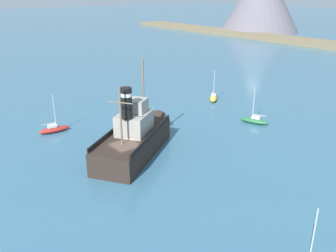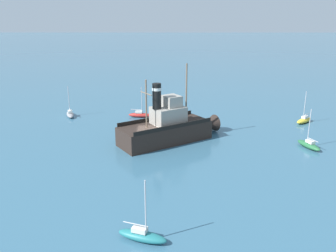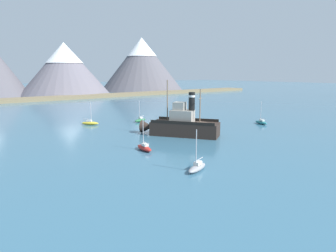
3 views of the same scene
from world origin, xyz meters
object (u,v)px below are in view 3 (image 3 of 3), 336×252
Objects in this scene: sailboat_grey at (197,167)px; sailboat_yellow at (90,123)px; sailboat_teal at (261,122)px; sailboat_green at (140,120)px; old_tugboat at (182,125)px; sailboat_red at (144,148)px.

sailboat_grey and sailboat_yellow have the same top height.
sailboat_teal is 27.05m from sailboat_green.
sailboat_yellow is (-8.39, 20.60, -1.40)m from old_tugboat.
sailboat_red is 1.00× the size of sailboat_yellow.
sailboat_red is at bearing -121.72° from sailboat_green.
old_tugboat is at bearing -67.84° from sailboat_yellow.
sailboat_green is at bearing 67.35° from sailboat_grey.
sailboat_red is at bearing -174.91° from sailboat_teal.
sailboat_red is 1.00× the size of sailboat_grey.
sailboat_grey is at bearing -112.65° from sailboat_green.
sailboat_teal is at bearing -45.09° from sailboat_green.
sailboat_teal is 36.02m from sailboat_grey.
sailboat_red is 1.00× the size of sailboat_green.
sailboat_green is (13.96, 33.46, 0.00)m from sailboat_grey.
sailboat_red and sailboat_yellow have the same top height.
sailboat_teal and sailboat_red have the same top height.
old_tugboat is 22.29m from sailboat_yellow.
sailboat_green is at bearing 58.28° from sailboat_red.
old_tugboat reaches higher than sailboat_green.
sailboat_teal and sailboat_green have the same top height.
sailboat_yellow is (-10.83, 3.26, 0.00)m from sailboat_green.
sailboat_red and sailboat_green have the same top height.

